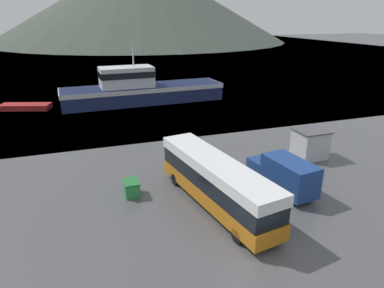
{
  "coord_description": "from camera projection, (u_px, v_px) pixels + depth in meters",
  "views": [
    {
      "loc": [
        -8.28,
        -13.71,
        12.35
      ],
      "look_at": [
        0.68,
        12.32,
        2.0
      ],
      "focal_mm": 32.0,
      "sensor_mm": 36.0,
      "label": 1
    }
  ],
  "objects": [
    {
      "name": "ground_plane",
      "position": [
        252.0,
        253.0,
        19.01
      ],
      "size": [
        400.0,
        400.0,
        0.0
      ],
      "primitive_type": "plane",
      "color": "#4C4C4F"
    },
    {
      "name": "water_surface",
      "position": [
        91.0,
        47.0,
        142.25
      ],
      "size": [
        240.0,
        240.0,
        0.0
      ],
      "primitive_type": "plane",
      "color": "slate",
      "rests_on": "ground"
    },
    {
      "name": "tour_bus",
      "position": [
        216.0,
        181.0,
        23.1
      ],
      "size": [
        4.32,
        12.08,
        3.38
      ],
      "rotation": [
        0.0,
        0.0,
        0.16
      ],
      "color": "#B26614",
      "rests_on": "ground"
    },
    {
      "name": "delivery_van",
      "position": [
        284.0,
        173.0,
        25.37
      ],
      "size": [
        2.83,
        6.25,
        2.62
      ],
      "rotation": [
        0.0,
        0.0,
        0.12
      ],
      "color": "navy",
      "rests_on": "ground"
    },
    {
      "name": "fishing_boat",
      "position": [
        140.0,
        89.0,
        51.29
      ],
      "size": [
        24.19,
        6.74,
        10.45
      ],
      "rotation": [
        0.0,
        0.0,
        4.75
      ],
      "color": "#19234C",
      "rests_on": "water_surface"
    },
    {
      "name": "storage_bin",
      "position": [
        132.0,
        188.0,
        24.92
      ],
      "size": [
        1.12,
        1.48,
        1.13
      ],
      "color": "#287F3D",
      "rests_on": "ground"
    },
    {
      "name": "dock_kiosk",
      "position": [
        310.0,
        143.0,
        31.43
      ],
      "size": [
        2.82,
        2.71,
        2.66
      ],
      "color": "#B2B2B7",
      "rests_on": "ground"
    },
    {
      "name": "small_boat",
      "position": [
        26.0,
        107.0,
        47.92
      ],
      "size": [
        7.13,
        4.2,
        0.76
      ],
      "rotation": [
        0.0,
        0.0,
        4.4
      ],
      "color": "maroon",
      "rests_on": "water_surface"
    }
  ]
}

